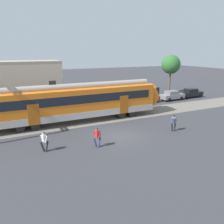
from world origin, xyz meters
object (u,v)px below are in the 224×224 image
(pedestrian_grey, at_px, (174,122))
(pedestrian_red, at_px, (97,136))
(parked_car_grey, at_px, (172,95))
(parked_car_black, at_px, (191,93))
(pedestrian_white, at_px, (44,140))
(parked_car_red, at_px, (146,98))

(pedestrian_grey, bearing_deg, pedestrian_red, -177.86)
(parked_car_grey, relative_size, parked_car_black, 1.01)
(pedestrian_white, distance_m, parked_car_grey, 24.15)
(pedestrian_white, xyz_separation_m, pedestrian_red, (4.09, -0.97, 0.03))
(parked_car_black, bearing_deg, pedestrian_red, -151.27)
(pedestrian_white, bearing_deg, parked_car_black, 23.02)
(parked_car_red, bearing_deg, parked_car_black, 1.36)
(pedestrian_grey, relative_size, parked_car_grey, 0.41)
(pedestrian_red, height_order, parked_car_black, pedestrian_red)
(pedestrian_grey, relative_size, parked_car_red, 0.41)
(parked_car_black, bearing_deg, parked_car_red, -178.64)
(parked_car_grey, bearing_deg, parked_car_black, 4.71)
(pedestrian_grey, bearing_deg, parked_car_black, 40.46)
(pedestrian_white, bearing_deg, parked_car_red, 32.86)
(pedestrian_grey, distance_m, parked_car_black, 18.08)
(pedestrian_grey, xyz_separation_m, parked_car_grey, (9.35, 11.37, -0.21))
(pedestrian_white, height_order, parked_car_black, pedestrian_white)
(pedestrian_red, distance_m, parked_car_black, 25.04)
(pedestrian_red, xyz_separation_m, parked_car_black, (21.96, 12.04, -0.21))
(parked_car_red, bearing_deg, pedestrian_red, -137.07)
(parked_car_grey, xyz_separation_m, parked_car_black, (4.40, 0.36, 0.00))
(pedestrian_white, bearing_deg, pedestrian_red, -13.38)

